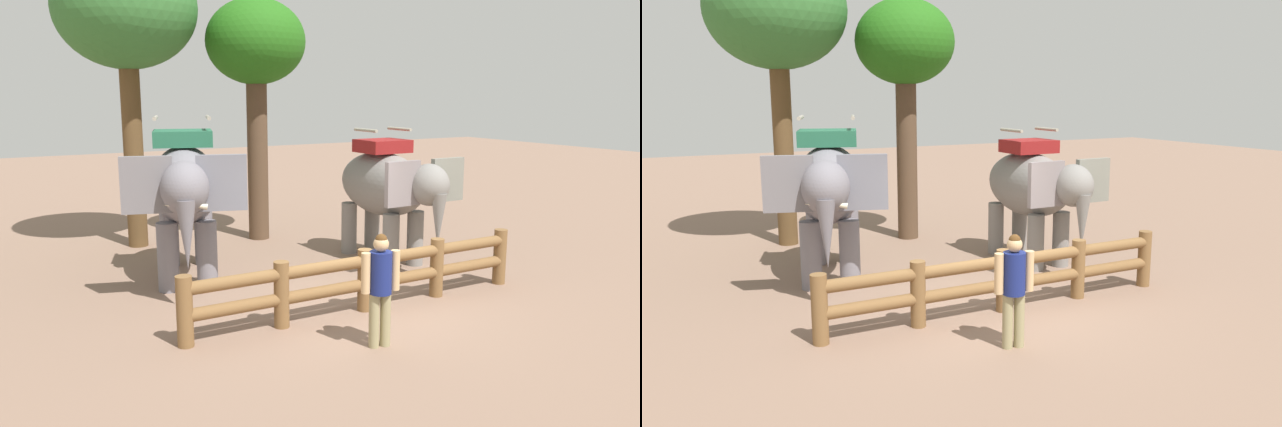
% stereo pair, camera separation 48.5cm
% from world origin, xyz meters
% --- Properties ---
extents(ground_plane, '(60.00, 60.00, 0.00)m').
position_xyz_m(ground_plane, '(0.00, 0.00, 0.00)').
color(ground_plane, '#826452').
extents(log_fence, '(6.39, 0.25, 1.05)m').
position_xyz_m(log_fence, '(0.00, -0.16, 0.60)').
color(log_fence, brown).
rests_on(log_fence, ground).
extents(elephant_near_left, '(2.53, 3.77, 3.15)m').
position_xyz_m(elephant_near_left, '(-2.01, 3.00, 1.77)').
color(elephant_near_left, slate).
rests_on(elephant_near_left, ground).
extents(elephant_center, '(1.89, 3.30, 2.85)m').
position_xyz_m(elephant_center, '(2.17, 2.25, 1.60)').
color(elephant_center, gray).
rests_on(elephant_center, ground).
extents(tourist_woman_in_black, '(0.58, 0.37, 1.66)m').
position_xyz_m(tourist_woman_in_black, '(-0.66, -1.54, 0.96)').
color(tourist_woman_in_black, '#998E63').
rests_on(tourist_woman_in_black, ground).
extents(tree_far_left, '(2.37, 2.37, 5.77)m').
position_xyz_m(tree_far_left, '(0.65, 5.57, 4.54)').
color(tree_far_left, brown).
rests_on(tree_far_left, ground).
extents(tree_back_center, '(3.16, 3.16, 6.77)m').
position_xyz_m(tree_back_center, '(-2.16, 6.27, 5.32)').
color(tree_back_center, brown).
rests_on(tree_back_center, ground).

